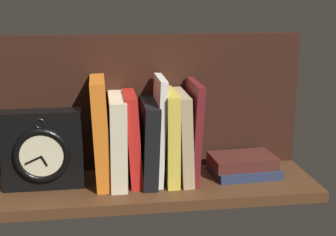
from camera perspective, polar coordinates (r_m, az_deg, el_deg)
name	(u,v)px	position (r cm, az deg, el deg)	size (l,w,h in cm)	color
ground_plane	(150,188)	(119.73, -2.12, -8.13)	(80.77, 23.47, 2.50)	#4C2D19
back_panel	(145,103)	(124.64, -2.75, 1.77)	(80.77, 1.20, 34.75)	black
book_orange_pandolfini	(101,132)	(116.56, -7.88, -1.61)	(3.40, 15.29, 25.48)	orange
book_cream_twain	(117,140)	(117.25, -5.93, -2.57)	(3.82, 16.77, 21.09)	beige
book_red_requiem	(132,138)	(117.33, -4.17, -2.34)	(2.78, 13.71, 21.77)	red
book_black_skeptic	(147,142)	(117.92, -2.50, -2.79)	(3.48, 16.60, 19.57)	black
book_white_catcher	(159,130)	(117.39, -1.10, -1.36)	(1.74, 13.46, 25.47)	silver
book_yellow_seinlanguage	(170,136)	(118.22, 0.18, -2.12)	(2.96, 15.64, 21.98)	gold
book_tan_shortstories	(182,136)	(118.75, 1.67, -2.14)	(2.69, 15.68, 21.61)	tan
book_maroon_dawkins	(193,131)	(118.84, 2.88, -1.51)	(1.78, 15.25, 24.13)	maroon
framed_clock	(43,150)	(116.99, -14.44, -3.68)	(18.57, 6.52, 18.57)	black
book_stack_side	(243,165)	(125.51, 8.76, -5.45)	(17.16, 13.72, 4.99)	#232D4C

